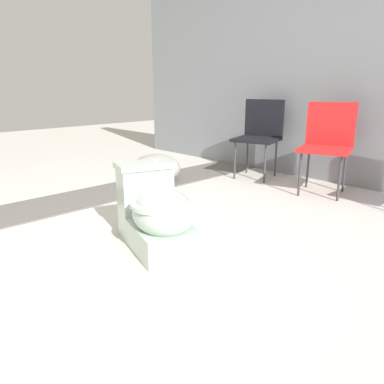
# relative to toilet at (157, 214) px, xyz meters

# --- Properties ---
(ground_plane) EXTENTS (14.00, 14.00, 0.00)m
(ground_plane) POSITION_rel_toilet_xyz_m (0.03, -0.12, -0.22)
(ground_plane) COLOR beige
(gravel_strip) EXTENTS (0.56, 8.00, 0.01)m
(gravel_strip) POSITION_rel_toilet_xyz_m (-1.28, 0.38, -0.21)
(gravel_strip) COLOR #605B56
(gravel_strip) RESTS_ON ground
(toilet) EXTENTS (0.71, 0.54, 0.52)m
(toilet) POSITION_rel_toilet_xyz_m (0.00, 0.00, 0.00)
(toilet) COLOR #B2C6B7
(toilet) RESTS_ON ground
(folding_chair_left) EXTENTS (0.54, 0.54, 0.83)m
(folding_chair_left) POSITION_rel_toilet_xyz_m (-0.72, 2.03, 0.29)
(folding_chair_left) COLOR black
(folding_chair_left) RESTS_ON ground
(folding_chair_middle) EXTENTS (0.55, 0.55, 0.83)m
(folding_chair_middle) POSITION_rel_toilet_xyz_m (0.10, 1.95, 0.29)
(folding_chair_middle) COLOR red
(folding_chair_middle) RESTS_ON ground
(boulder_near) EXTENTS (0.65, 0.62, 0.30)m
(boulder_near) POSITION_rel_toilet_xyz_m (-1.30, 1.03, -0.07)
(boulder_near) COLOR gray
(boulder_near) RESTS_ON ground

